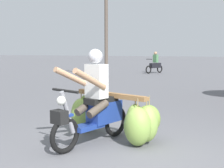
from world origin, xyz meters
TOP-DOWN VIEW (x-y plane):
  - ground_plane at (0.00, 0.00)m, footprint 120.00×120.00m
  - motorbike_main_loaded at (-0.50, 0.84)m, footprint 1.81×1.95m
  - motorbike_distant_ahead_left at (-2.56, 15.62)m, footprint 0.91×1.45m
  - utility_pole at (-4.24, 10.94)m, footprint 0.18×0.18m

SIDE VIEW (x-z plane):
  - ground_plane at x=0.00m, z-range 0.00..0.00m
  - motorbike_main_loaded at x=-0.50m, z-range -0.32..1.26m
  - motorbike_distant_ahead_left at x=-2.56m, z-range -0.13..1.27m
  - utility_pole at x=-4.24m, z-range 0.00..6.20m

